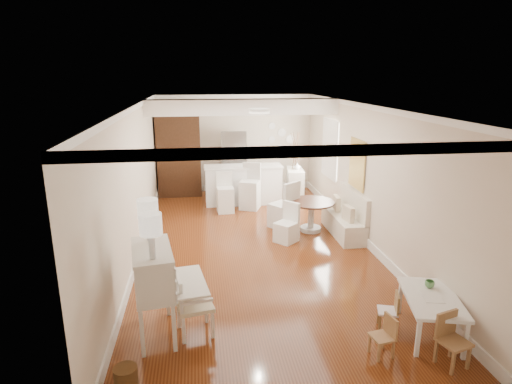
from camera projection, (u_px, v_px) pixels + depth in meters
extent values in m
plane|color=brown|center=(255.00, 248.00, 8.56)|extent=(9.00, 9.00, 0.00)
cube|color=white|center=(255.00, 106.00, 7.81)|extent=(4.50, 9.00, 0.04)
cube|color=beige|center=(234.00, 144.00, 12.48)|extent=(4.50, 0.04, 2.80)
cube|color=beige|center=(322.00, 298.00, 3.89)|extent=(4.50, 0.04, 2.80)
cube|color=beige|center=(135.00, 184.00, 7.89)|extent=(0.04, 9.00, 2.80)
cube|color=beige|center=(367.00, 176.00, 8.48)|extent=(0.04, 9.00, 2.80)
cube|color=white|center=(242.00, 107.00, 9.96)|extent=(4.50, 0.45, 0.36)
cube|color=tan|center=(357.00, 164.00, 8.92)|extent=(0.04, 0.84, 1.04)
cube|color=white|center=(330.00, 149.00, 10.73)|extent=(0.04, 1.10, 1.40)
cylinder|color=#381E11|center=(192.00, 129.00, 12.19)|extent=(0.30, 0.03, 0.30)
cylinder|color=white|center=(259.00, 111.00, 7.35)|extent=(0.36, 0.36, 0.08)
cube|color=white|center=(154.00, 292.00, 5.57)|extent=(1.11, 1.12, 1.24)
cube|color=white|center=(195.00, 304.00, 5.65)|extent=(0.58, 0.58, 0.86)
cylinder|color=brown|center=(126.00, 378.00, 4.71)|extent=(0.30, 0.30, 0.26)
cube|color=white|center=(430.00, 316.00, 5.66)|extent=(0.91, 1.23, 0.55)
cube|color=#A7794C|center=(382.00, 336.00, 5.23)|extent=(0.30, 0.30, 0.53)
cube|color=olive|center=(388.00, 310.00, 5.80)|extent=(0.33, 0.33, 0.54)
cube|color=#976D45|center=(454.00, 341.00, 5.03)|extent=(0.40, 0.40, 0.66)
cube|color=silver|center=(344.00, 213.00, 9.17)|extent=(0.52, 1.60, 0.98)
cylinder|color=#442215|center=(311.00, 216.00, 9.41)|extent=(1.07, 1.07, 0.68)
cube|color=white|center=(286.00, 223.00, 8.78)|extent=(0.56, 0.56, 0.82)
cube|color=silver|center=(283.00, 204.00, 9.60)|extent=(0.73, 0.74, 1.08)
cube|color=white|center=(243.00, 185.00, 11.40)|extent=(2.05, 0.65, 1.03)
cube|color=white|center=(225.00, 193.00, 10.66)|extent=(0.43, 0.43, 1.01)
cube|color=silver|center=(250.00, 187.00, 10.92)|extent=(0.61, 0.61, 1.17)
cube|color=#381E11|center=(179.00, 155.00, 12.03)|extent=(1.20, 0.60, 2.30)
imported|color=silver|center=(246.00, 162.00, 12.32)|extent=(0.75, 0.65, 1.80)
cube|color=white|center=(295.00, 185.00, 11.66)|extent=(0.52, 0.97, 0.88)
imported|color=#5A9B5C|center=(430.00, 284.00, 5.82)|extent=(0.14, 0.14, 0.10)
imported|color=white|center=(297.00, 166.00, 11.48)|extent=(0.18, 0.18, 0.18)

